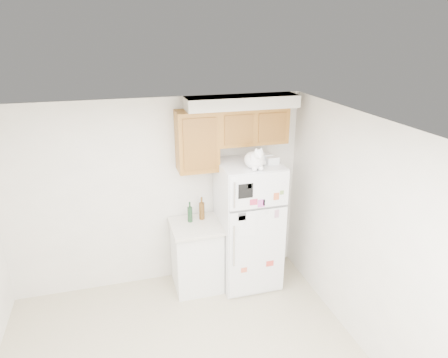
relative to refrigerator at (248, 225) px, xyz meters
name	(u,v)px	position (x,y,z in m)	size (l,w,h in m)	color
room_shell	(194,224)	(-0.99, -1.36, 0.82)	(3.84, 4.04, 2.52)	white
refrigerator	(248,225)	(0.00, 0.00, 0.00)	(0.76, 0.78, 1.70)	white
base_counter	(197,255)	(-0.69, 0.07, -0.39)	(0.64, 0.64, 0.92)	white
cat	(255,160)	(0.00, -0.19, 0.96)	(0.29, 0.42, 0.29)	white
storage_box_back	(264,158)	(0.19, 0.02, 0.90)	(0.18, 0.13, 0.10)	white
storage_box_front	(272,160)	(0.26, -0.09, 0.89)	(0.15, 0.11, 0.09)	white
bottle_green	(190,212)	(-0.74, 0.17, 0.21)	(0.06, 0.06, 0.28)	#19381E
bottle_amber	(202,208)	(-0.58, 0.20, 0.22)	(0.07, 0.07, 0.31)	#593814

